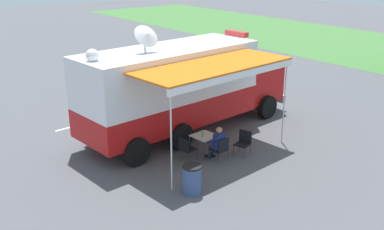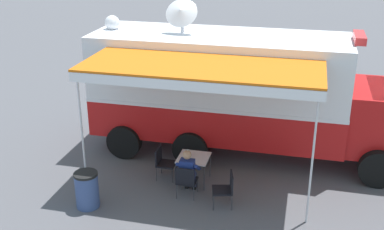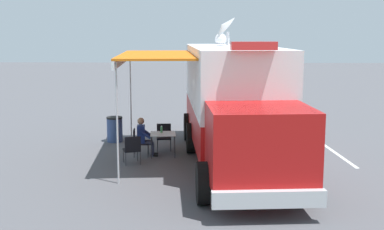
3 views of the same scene
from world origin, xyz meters
name	(u,v)px [view 1 (image 1 of 3)]	position (x,y,z in m)	size (l,w,h in m)	color
ground_plane	(170,136)	(0.00, 0.00, 0.00)	(100.00, 100.00, 0.00)	#515156
lot_stripe	(106,118)	(-3.44, -1.03, 0.00)	(0.12, 4.80, 0.01)	silver
command_truck	(185,85)	(-0.03, 0.75, 1.94)	(5.50, 9.66, 4.53)	#B71414
folding_table	(205,137)	(2.19, -0.04, 0.67)	(0.87, 0.87, 0.73)	silver
water_bottle	(203,134)	(2.24, -0.17, 0.83)	(0.07, 0.07, 0.22)	#3F9959
folding_chair_at_table	(221,148)	(2.99, 0.04, 0.51)	(0.52, 0.52, 0.87)	black
folding_chair_beside_table	(186,147)	(2.23, -0.89, 0.51)	(0.52, 0.52, 0.87)	black
folding_chair_spare_by_truck	(244,141)	(3.02, 1.08, 0.51)	(0.61, 0.61, 0.87)	black
seated_responder	(217,142)	(2.80, 0.02, 0.65)	(0.69, 0.58, 1.25)	navy
trash_bin	(192,180)	(4.13, -2.09, 0.46)	(0.57, 0.57, 0.91)	#384C7F
car_behind_truck	(128,69)	(-7.58, 2.51, 0.88)	(4.34, 2.30, 1.76)	#B2B5BA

